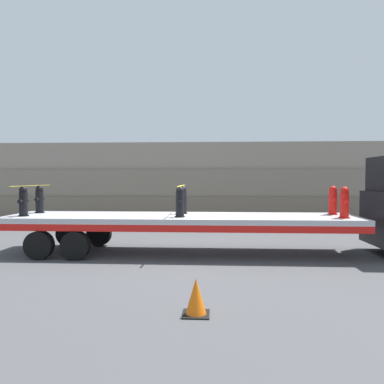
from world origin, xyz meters
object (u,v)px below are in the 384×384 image
object	(u,v)px
fire_hydrant_red_far_2	(333,201)
traffic_cone	(196,297)
fire_hydrant_red_near_2	(344,203)
flatbed_trailer	(164,222)
fire_hydrant_black_far_0	(39,200)
fire_hydrant_black_near_0	(23,202)
fire_hydrant_black_far_1	(183,200)
fire_hydrant_black_near_1	(180,202)

from	to	relation	value
fire_hydrant_red_far_2	traffic_cone	distance (m)	7.20
fire_hydrant_red_near_2	traffic_cone	distance (m)	6.38
flatbed_trailer	fire_hydrant_black_far_0	world-z (taller)	fire_hydrant_black_far_0
fire_hydrant_black_near_0	fire_hydrant_red_far_2	size ratio (longest dim) A/B	1.00
fire_hydrant_black_far_1	fire_hydrant_red_far_2	xyz separation A→B (m)	(4.80, 0.00, 0.00)
fire_hydrant_black_far_0	fire_hydrant_black_near_1	world-z (taller)	same
fire_hydrant_black_near_0	fire_hydrant_black_far_1	size ratio (longest dim) A/B	1.00
fire_hydrant_black_near_1	fire_hydrant_black_far_1	distance (m)	1.06
fire_hydrant_black_far_0	fire_hydrant_red_far_2	xyz separation A→B (m)	(9.60, 0.00, 0.00)
fire_hydrant_black_near_1	traffic_cone	bearing A→B (deg)	-81.50
flatbed_trailer	traffic_cone	world-z (taller)	flatbed_trailer
fire_hydrant_black_near_1	fire_hydrant_red_near_2	bearing A→B (deg)	0.00
fire_hydrant_black_near_0	fire_hydrant_red_near_2	world-z (taller)	same
fire_hydrant_black_near_0	traffic_cone	bearing A→B (deg)	-40.57
fire_hydrant_black_far_1	fire_hydrant_red_near_2	size ratio (longest dim) A/B	1.00
fire_hydrant_black_near_0	traffic_cone	xyz separation A→B (m)	(5.50, -4.71, -1.33)
flatbed_trailer	fire_hydrant_red_far_2	xyz separation A→B (m)	(5.34, 0.53, 0.65)
flatbed_trailer	traffic_cone	size ratio (longest dim) A/B	16.88
fire_hydrant_black_far_0	fire_hydrant_red_far_2	bearing A→B (deg)	0.00
fire_hydrant_black_near_0	fire_hydrant_black_far_1	bearing A→B (deg)	12.45
traffic_cone	fire_hydrant_red_near_2	bearing A→B (deg)	49.01
fire_hydrant_red_near_2	fire_hydrant_black_near_0	bearing A→B (deg)	180.00
flatbed_trailer	fire_hydrant_black_near_1	world-z (taller)	fire_hydrant_black_near_1
flatbed_trailer	fire_hydrant_black_far_1	world-z (taller)	fire_hydrant_black_far_1
fire_hydrant_red_near_2	fire_hydrant_red_far_2	world-z (taller)	same
fire_hydrant_black_near_1	fire_hydrant_red_far_2	distance (m)	4.91
fire_hydrant_black_far_0	fire_hydrant_black_near_0	bearing A→B (deg)	-90.00
flatbed_trailer	fire_hydrant_red_far_2	distance (m)	5.41
fire_hydrant_black_far_1	fire_hydrant_red_far_2	distance (m)	4.80
fire_hydrant_black_far_0	fire_hydrant_red_near_2	distance (m)	9.65
flatbed_trailer	fire_hydrant_black_far_1	bearing A→B (deg)	44.31
fire_hydrant_black_far_0	fire_hydrant_red_far_2	distance (m)	9.60
fire_hydrant_red_near_2	traffic_cone	bearing A→B (deg)	-130.99
flatbed_trailer	fire_hydrant_red_near_2	world-z (taller)	fire_hydrant_red_near_2
traffic_cone	fire_hydrant_red_far_2	bearing A→B (deg)	54.65
fire_hydrant_black_far_0	fire_hydrant_red_near_2	world-z (taller)	same
fire_hydrant_black_far_1	flatbed_trailer	bearing A→B (deg)	-135.69
fire_hydrant_black_near_1	fire_hydrant_red_far_2	world-z (taller)	same
fire_hydrant_black_near_1	fire_hydrant_red_near_2	size ratio (longest dim) A/B	1.00
fire_hydrant_black_far_0	fire_hydrant_red_near_2	xyz separation A→B (m)	(9.60, -1.06, 0.00)
fire_hydrant_black_near_0	fire_hydrant_black_near_1	size ratio (longest dim) A/B	1.00
flatbed_trailer	fire_hydrant_red_near_2	distance (m)	5.41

